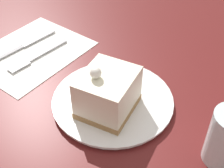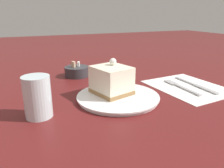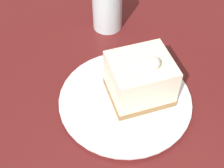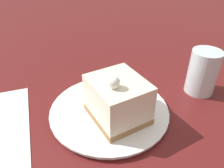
{
  "view_description": "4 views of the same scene",
  "coord_description": "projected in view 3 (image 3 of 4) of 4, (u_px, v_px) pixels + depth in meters",
  "views": [
    {
      "loc": [
        -0.29,
        0.37,
        0.44
      ],
      "look_at": [
        0.0,
        0.05,
        0.06
      ],
      "focal_mm": 50.0,
      "sensor_mm": 36.0,
      "label": 1
    },
    {
      "loc": [
        -0.24,
        -0.5,
        0.24
      ],
      "look_at": [
        -0.0,
        0.05,
        0.04
      ],
      "focal_mm": 35.0,
      "sensor_mm": 36.0,
      "label": 2
    },
    {
      "loc": [
        0.36,
        0.0,
        0.45
      ],
      "look_at": [
        0.02,
        0.02,
        0.07
      ],
      "focal_mm": 50.0,
      "sensor_mm": 36.0,
      "label": 3
    },
    {
      "loc": [
        0.09,
        0.37,
        0.3
      ],
      "look_at": [
        -0.0,
        0.02,
        0.06
      ],
      "focal_mm": 35.0,
      "sensor_mm": 36.0,
      "label": 4
    }
  ],
  "objects": [
    {
      "name": "plate",
      "position": [
        122.0,
        100.0,
        0.56
      ],
      "size": [
        0.24,
        0.24,
        0.01
      ],
      "color": "white",
      "rests_on": "ground_plane"
    },
    {
      "name": "drinking_glass",
      "position": [
        105.0,
        7.0,
        0.68
      ],
      "size": [
        0.06,
        0.06,
        0.1
      ],
      "color": "silver",
      "rests_on": "ground_plane"
    },
    {
      "name": "ground_plane",
      "position": [
        102.0,
        99.0,
        0.58
      ],
      "size": [
        4.0,
        4.0,
        0.0
      ],
      "primitive_type": "plane",
      "color": "#5B1919"
    },
    {
      "name": "cake_slice",
      "position": [
        137.0,
        79.0,
        0.54
      ],
      "size": [
        0.12,
        0.13,
        0.1
      ],
      "rotation": [
        0.0,
        0.0,
        0.27
      ],
      "color": "#9E7547",
      "rests_on": "plate"
    }
  ]
}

